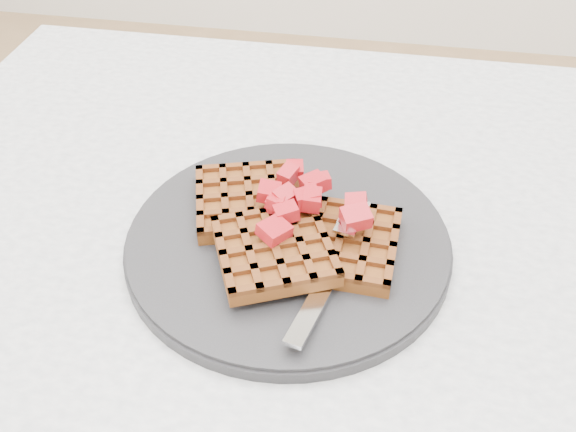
{
  "coord_description": "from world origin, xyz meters",
  "views": [
    {
      "loc": [
        -0.06,
        -0.46,
        1.18
      ],
      "look_at": [
        -0.14,
        -0.02,
        0.79
      ],
      "focal_mm": 40.0,
      "sensor_mm": 36.0,
      "label": 1
    }
  ],
  "objects": [
    {
      "name": "strawberry_pile",
      "position": [
        -0.14,
        -0.02,
        0.8
      ],
      "size": [
        0.15,
        0.15,
        0.02
      ],
      "primitive_type": null,
      "color": "maroon",
      "rests_on": "waffles"
    },
    {
      "name": "waffles",
      "position": [
        -0.14,
        -0.03,
        0.78
      ],
      "size": [
        0.21,
        0.2,
        0.03
      ],
      "color": "brown",
      "rests_on": "plate"
    },
    {
      "name": "plate",
      "position": [
        -0.14,
        -0.02,
        0.76
      ],
      "size": [
        0.31,
        0.31,
        0.02
      ],
      "primitive_type": "cylinder",
      "color": "black",
      "rests_on": "table"
    },
    {
      "name": "table",
      "position": [
        0.0,
        0.0,
        0.64
      ],
      "size": [
        1.2,
        0.8,
        0.75
      ],
      "color": "silver",
      "rests_on": "ground"
    },
    {
      "name": "fork",
      "position": [
        -0.09,
        -0.06,
        0.77
      ],
      "size": [
        0.06,
        0.18,
        0.02
      ],
      "primitive_type": null,
      "rotation": [
        0.0,
        0.0,
        -0.22
      ],
      "color": "silver",
      "rests_on": "plate"
    }
  ]
}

